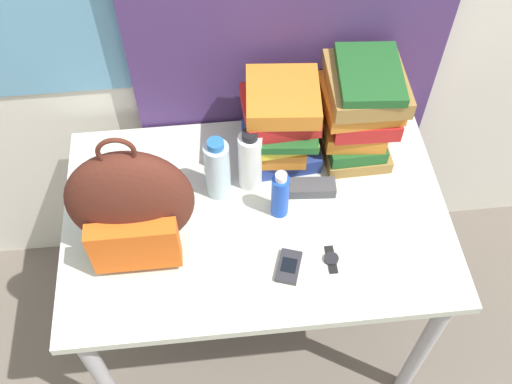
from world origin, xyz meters
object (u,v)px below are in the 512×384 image
at_px(book_stack_left, 281,122).
at_px(water_bottle, 218,169).
at_px(sports_bottle, 250,160).
at_px(sunscreen_bottle, 280,195).
at_px(sunglasses_case, 310,188).
at_px(book_stack_center, 359,110).
at_px(cell_phone, 289,267).
at_px(wristwatch, 331,259).
at_px(backpack, 131,206).

relative_size(book_stack_left, water_bottle, 1.26).
xyz_separation_m(sports_bottle, sunscreen_bottle, (0.07, -0.12, -0.02)).
distance_m(water_bottle, sunglasses_case, 0.29).
distance_m(book_stack_center, water_bottle, 0.46).
distance_m(water_bottle, cell_phone, 0.35).
height_order(book_stack_left, sports_bottle, book_stack_left).
bearing_deg(sunscreen_bottle, water_bottle, 151.45).
height_order(water_bottle, sunscreen_bottle, water_bottle).
distance_m(sunscreen_bottle, cell_phone, 0.21).
bearing_deg(wristwatch, sports_bottle, 123.93).
relative_size(book_stack_center, sunglasses_case, 2.14).
bearing_deg(wristwatch, sunglasses_case, 95.26).
height_order(sports_bottle, wristwatch, sports_bottle).
distance_m(book_stack_left, sunglasses_case, 0.21).
xyz_separation_m(book_stack_center, water_bottle, (-0.43, -0.13, -0.06)).
relative_size(cell_phone, wristwatch, 1.31).
bearing_deg(sports_bottle, sunscreen_bottle, -57.27).
bearing_deg(book_stack_center, sunglasses_case, -135.23).
distance_m(sports_bottle, sunscreen_bottle, 0.14).
relative_size(backpack, book_stack_left, 1.53).
bearing_deg(sunscreen_bottle, backpack, -170.93).
xyz_separation_m(backpack, book_stack_center, (0.66, 0.29, -0.01)).
distance_m(book_stack_left, wristwatch, 0.43).
xyz_separation_m(cell_phone, sunglasses_case, (0.10, 0.25, 0.01)).
relative_size(book_stack_left, wristwatch, 3.23).
relative_size(sunscreen_bottle, wristwatch, 2.01).
xyz_separation_m(water_bottle, wristwatch, (0.29, -0.27, -0.10)).
height_order(sunscreen_bottle, sunglasses_case, sunscreen_bottle).
relative_size(backpack, sports_bottle, 1.93).
bearing_deg(sunglasses_case, backpack, -165.94).
xyz_separation_m(backpack, sports_bottle, (0.33, 0.18, -0.07)).
xyz_separation_m(backpack, book_stack_left, (0.43, 0.29, -0.04)).
xyz_separation_m(backpack, sunglasses_case, (0.50, 0.13, -0.16)).
relative_size(book_stack_center, sunscreen_bottle, 1.87).
height_order(book_stack_center, water_bottle, book_stack_center).
height_order(backpack, sports_bottle, backpack).
bearing_deg(cell_phone, sunscreen_bottle, 90.60).
bearing_deg(sports_bottle, wristwatch, -56.07).
distance_m(sports_bottle, sunglasses_case, 0.20).
relative_size(book_stack_left, sunglasses_case, 1.84).
bearing_deg(backpack, sports_bottle, 28.61).
bearing_deg(book_stack_left, sports_bottle, -134.12).
bearing_deg(cell_phone, book_stack_center, 57.79).
distance_m(backpack, water_bottle, 0.29).
xyz_separation_m(water_bottle, sunglasses_case, (0.27, -0.03, -0.09)).
xyz_separation_m(backpack, water_bottle, (0.23, 0.16, -0.07)).
bearing_deg(sports_bottle, book_stack_left, 45.88).
bearing_deg(water_bottle, backpack, -145.95).
xyz_separation_m(water_bottle, sports_bottle, (0.10, 0.02, 0.00)).
height_order(sports_bottle, sunglasses_case, sports_bottle).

